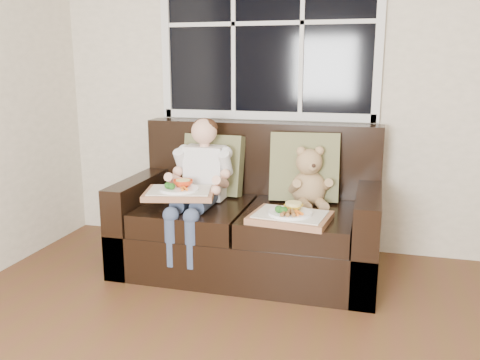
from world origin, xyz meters
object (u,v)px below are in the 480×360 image
(loveseat, at_px, (251,222))
(teddy_bear, at_px, (309,181))
(child, at_px, (200,175))
(tray_right, at_px, (290,216))
(tray_left, at_px, (180,191))

(loveseat, xyz_separation_m, teddy_bear, (0.38, 0.05, 0.30))
(child, bearing_deg, teddy_bear, 13.38)
(teddy_bear, distance_m, tray_right, 0.41)
(child, xyz_separation_m, tray_left, (-0.07, -0.19, -0.07))
(loveseat, xyz_separation_m, tray_right, (0.33, -0.34, 0.17))
(loveseat, relative_size, teddy_bear, 4.15)
(tray_right, bearing_deg, child, 167.83)
(child, distance_m, tray_right, 0.70)
(child, distance_m, tray_left, 0.21)
(child, relative_size, tray_left, 1.73)
(loveseat, relative_size, tray_right, 3.40)
(teddy_bear, bearing_deg, loveseat, 165.50)
(teddy_bear, relative_size, tray_right, 0.82)
(tray_right, bearing_deg, teddy_bear, 88.90)
(child, relative_size, teddy_bear, 2.12)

